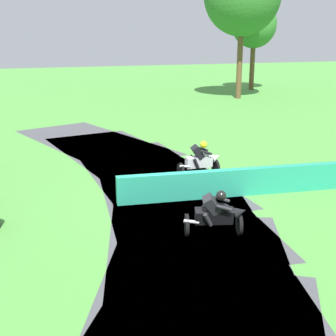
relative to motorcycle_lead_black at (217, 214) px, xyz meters
name	(u,v)px	position (x,y,z in m)	size (l,w,h in m)	color
ground_plane	(175,200)	(-0.16, 2.94, -0.63)	(120.00, 120.00, 0.00)	#4C933D
track_asphalt	(145,202)	(-1.12, 3.02, -0.63)	(9.67, 28.09, 0.01)	#47474C
motorcycle_lead_black	(217,214)	(0.00, 0.00, 0.00)	(1.70, 1.11, 1.43)	black
motorcycle_chase_white	(201,160)	(1.53, 4.96, 0.03)	(1.68, 0.71, 1.42)	black
tree_far_left	(254,25)	(16.12, 28.87, 5.15)	(4.00, 4.00, 7.93)	brown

